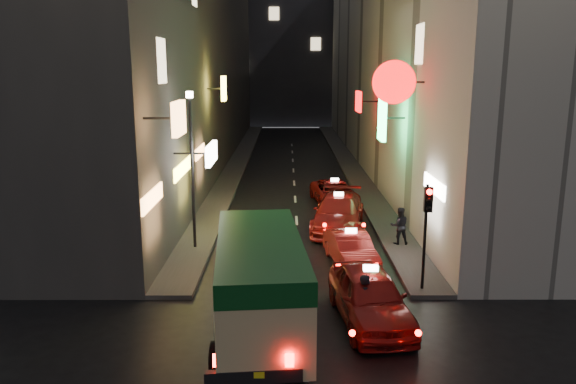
{
  "coord_description": "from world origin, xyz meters",
  "views": [
    {
      "loc": [
        -0.46,
        -8.77,
        7.28
      ],
      "look_at": [
        -0.42,
        13.0,
        2.42
      ],
      "focal_mm": 35.0,
      "sensor_mm": 36.0,
      "label": 1
    }
  ],
  "objects_px": {
    "taxi_near": "(370,292)",
    "pedestrian_crossing": "(366,298)",
    "traffic_light": "(427,215)",
    "minibus": "(260,275)",
    "lamp_post": "(192,160)"
  },
  "relations": [
    {
      "from": "minibus",
      "to": "taxi_near",
      "type": "height_order",
      "value": "minibus"
    },
    {
      "from": "traffic_light",
      "to": "lamp_post",
      "type": "relative_size",
      "value": 0.56
    },
    {
      "from": "traffic_light",
      "to": "pedestrian_crossing",
      "type": "bearing_deg",
      "value": -132.12
    },
    {
      "from": "taxi_near",
      "to": "pedestrian_crossing",
      "type": "height_order",
      "value": "taxi_near"
    },
    {
      "from": "pedestrian_crossing",
      "to": "lamp_post",
      "type": "relative_size",
      "value": 0.29
    },
    {
      "from": "pedestrian_crossing",
      "to": "lamp_post",
      "type": "height_order",
      "value": "lamp_post"
    },
    {
      "from": "minibus",
      "to": "lamp_post",
      "type": "relative_size",
      "value": 1.06
    },
    {
      "from": "minibus",
      "to": "traffic_light",
      "type": "xyz_separation_m",
      "value": [
        5.2,
        2.81,
        0.94
      ]
    },
    {
      "from": "pedestrian_crossing",
      "to": "lamp_post",
      "type": "distance_m",
      "value": 9.62
    },
    {
      "from": "taxi_near",
      "to": "pedestrian_crossing",
      "type": "xyz_separation_m",
      "value": [
        -0.18,
        -0.43,
        0.0
      ]
    },
    {
      "from": "taxi_near",
      "to": "minibus",
      "type": "bearing_deg",
      "value": -166.19
    },
    {
      "from": "traffic_light",
      "to": "minibus",
      "type": "bearing_deg",
      "value": -151.63
    },
    {
      "from": "minibus",
      "to": "traffic_light",
      "type": "relative_size",
      "value": 1.89
    },
    {
      "from": "lamp_post",
      "to": "pedestrian_crossing",
      "type": "bearing_deg",
      "value": -49.54
    },
    {
      "from": "taxi_near",
      "to": "pedestrian_crossing",
      "type": "bearing_deg",
      "value": -112.07
    }
  ]
}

